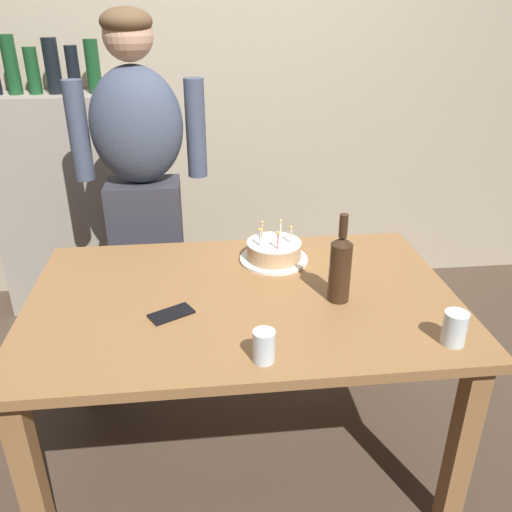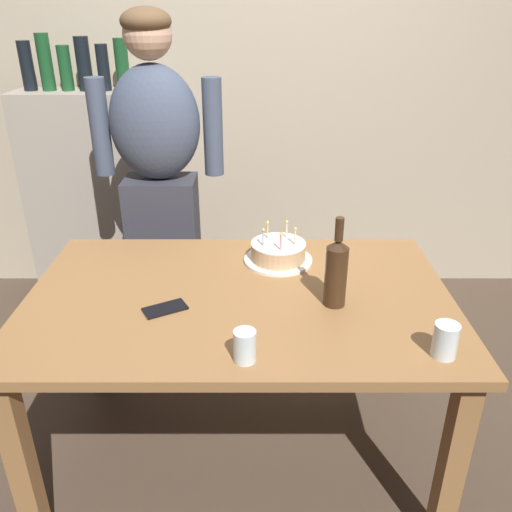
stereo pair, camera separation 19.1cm
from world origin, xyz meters
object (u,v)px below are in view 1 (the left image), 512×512
(cell_phone, at_px, (171,314))
(water_glass_near, at_px, (264,346))
(water_glass_far, at_px, (455,328))
(person_man_bearded, at_px, (143,191))
(birthday_cake, at_px, (274,252))
(wine_bottle, at_px, (340,267))

(cell_phone, bearing_deg, water_glass_near, -74.09)
(water_glass_far, height_order, person_man_bearded, person_man_bearded)
(birthday_cake, xyz_separation_m, water_glass_near, (-0.12, -0.64, 0.01))
(wine_bottle, bearing_deg, birthday_cake, 118.61)
(person_man_bearded, bearing_deg, cell_phone, 99.69)
(birthday_cake, relative_size, wine_bottle, 0.86)
(person_man_bearded, bearing_deg, wine_bottle, 130.42)
(water_glass_far, distance_m, cell_phone, 0.89)
(birthday_cake, relative_size, water_glass_near, 2.76)
(water_glass_near, xyz_separation_m, wine_bottle, (0.30, 0.32, 0.08))
(water_glass_far, bearing_deg, birthday_cake, 126.44)
(wine_bottle, height_order, cell_phone, wine_bottle)
(water_glass_far, relative_size, cell_phone, 0.74)
(wine_bottle, relative_size, person_man_bearded, 0.19)
(water_glass_far, xyz_separation_m, cell_phone, (-0.85, 0.25, -0.05))
(water_glass_far, height_order, cell_phone, water_glass_far)
(water_glass_near, distance_m, person_man_bearded, 1.25)
(cell_phone, bearing_deg, person_man_bearded, 70.83)
(birthday_cake, xyz_separation_m, wine_bottle, (0.18, -0.33, 0.09))
(birthday_cake, relative_size, cell_phone, 1.89)
(birthday_cake, distance_m, cell_phone, 0.54)
(water_glass_far, xyz_separation_m, person_man_bearded, (-1.00, 1.14, 0.08))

